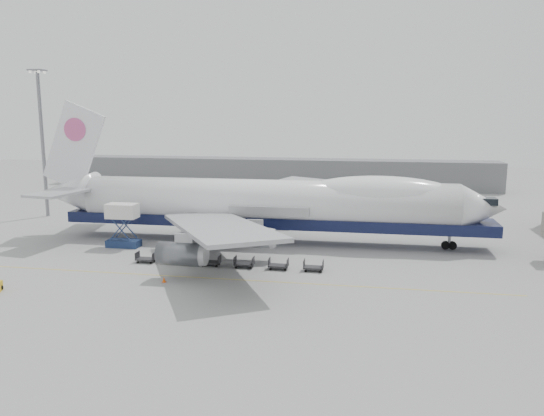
# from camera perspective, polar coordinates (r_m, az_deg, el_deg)

# --- Properties ---
(ground) EXTENTS (260.00, 260.00, 0.00)m
(ground) POSITION_cam_1_polar(r_m,az_deg,el_deg) (64.40, -2.61, -6.11)
(ground) COLOR gray
(ground) RESTS_ON ground
(apron_line) EXTENTS (60.00, 0.15, 0.01)m
(apron_line) POSITION_cam_1_polar(r_m,az_deg,el_deg) (58.82, -3.91, -7.70)
(apron_line) COLOR gold
(apron_line) RESTS_ON ground
(hangar) EXTENTS (110.00, 8.00, 7.00)m
(hangar) POSITION_cam_1_polar(r_m,az_deg,el_deg) (133.24, -0.17, 3.85)
(hangar) COLOR slate
(hangar) RESTS_ON ground
(floodlight_mast) EXTENTS (2.40, 2.40, 25.43)m
(floodlight_mast) POSITION_cam_1_polar(r_m,az_deg,el_deg) (101.15, -23.50, 7.16)
(floodlight_mast) COLOR slate
(floodlight_mast) RESTS_ON ground
(airliner) EXTENTS (67.00, 55.30, 19.98)m
(airliner) POSITION_cam_1_polar(r_m,az_deg,el_deg) (74.51, -0.12, 0.56)
(airliner) COLOR white
(airliner) RESTS_ON ground
(catering_truck) EXTENTS (4.46, 3.13, 5.98)m
(catering_truck) POSITION_cam_1_polar(r_m,az_deg,el_deg) (74.87, -15.76, -1.49)
(catering_truck) COLOR navy
(catering_truck) RESTS_ON ground
(traffic_cone) EXTENTS (0.41, 0.41, 0.60)m
(traffic_cone) POSITION_cam_1_polar(r_m,az_deg,el_deg) (58.93, -11.55, -7.56)
(traffic_cone) COLOR #EE530C
(traffic_cone) RESTS_ON ground
(dolly_0) EXTENTS (2.30, 1.35, 1.30)m
(dolly_0) POSITION_cam_1_polar(r_m,az_deg,el_deg) (66.90, -13.41, -5.29)
(dolly_0) COLOR #2D2D30
(dolly_0) RESTS_ON ground
(dolly_1) EXTENTS (2.30, 1.35, 1.30)m
(dolly_1) POSITION_cam_1_polar(r_m,az_deg,el_deg) (65.39, -10.09, -5.52)
(dolly_1) COLOR #2D2D30
(dolly_1) RESTS_ON ground
(dolly_2) EXTENTS (2.30, 1.35, 1.30)m
(dolly_2) POSITION_cam_1_polar(r_m,az_deg,el_deg) (64.12, -6.62, -5.74)
(dolly_2) COLOR #2D2D30
(dolly_2) RESTS_ON ground
(dolly_3) EXTENTS (2.30, 1.35, 1.30)m
(dolly_3) POSITION_cam_1_polar(r_m,az_deg,el_deg) (63.08, -3.01, -5.95)
(dolly_3) COLOR #2D2D30
(dolly_3) RESTS_ON ground
(dolly_4) EXTENTS (2.30, 1.35, 1.30)m
(dolly_4) POSITION_cam_1_polar(r_m,az_deg,el_deg) (62.30, 0.69, -6.15)
(dolly_4) COLOR #2D2D30
(dolly_4) RESTS_ON ground
(dolly_5) EXTENTS (2.30, 1.35, 1.30)m
(dolly_5) POSITION_cam_1_polar(r_m,az_deg,el_deg) (61.79, 4.48, -6.32)
(dolly_5) COLOR #2D2D30
(dolly_5) RESTS_ON ground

